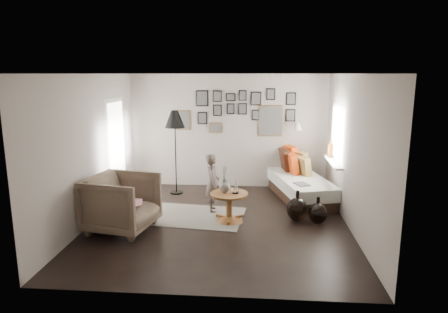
# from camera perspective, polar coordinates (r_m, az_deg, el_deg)

# --- Properties ---
(ground) EXTENTS (4.80, 4.80, 0.00)m
(ground) POSITION_cam_1_polar(r_m,az_deg,el_deg) (7.20, -0.72, -9.41)
(ground) COLOR black
(ground) RESTS_ON ground
(wall_back) EXTENTS (4.50, 0.00, 4.50)m
(wall_back) POSITION_cam_1_polar(r_m,az_deg,el_deg) (9.20, 0.64, 3.63)
(wall_back) COLOR #9E938A
(wall_back) RESTS_ON ground
(wall_front) EXTENTS (4.50, 0.00, 4.50)m
(wall_front) POSITION_cam_1_polar(r_m,az_deg,el_deg) (4.52, -3.59, -4.98)
(wall_front) COLOR #9E938A
(wall_front) RESTS_ON ground
(wall_left) EXTENTS (0.00, 4.80, 4.80)m
(wall_left) POSITION_cam_1_polar(r_m,az_deg,el_deg) (7.39, -18.40, 1.02)
(wall_left) COLOR #9E938A
(wall_left) RESTS_ON ground
(wall_right) EXTENTS (0.00, 4.80, 4.80)m
(wall_right) POSITION_cam_1_polar(r_m,az_deg,el_deg) (7.00, 17.91, 0.48)
(wall_right) COLOR #9E938A
(wall_right) RESTS_ON ground
(ceiling) EXTENTS (4.80, 4.80, 0.00)m
(ceiling) POSITION_cam_1_polar(r_m,az_deg,el_deg) (6.71, -0.78, 11.76)
(ceiling) COLOR white
(ceiling) RESTS_ON wall_back
(door_left) EXTENTS (0.00, 2.14, 2.14)m
(door_left) POSITION_cam_1_polar(r_m,az_deg,el_deg) (8.53, -15.10, 0.88)
(door_left) COLOR white
(door_left) RESTS_ON wall_left
(window_right) EXTENTS (0.15, 1.32, 1.30)m
(window_right) POSITION_cam_1_polar(r_m,az_deg,el_deg) (8.34, 15.19, -0.19)
(window_right) COLOR white
(window_right) RESTS_ON wall_right
(gallery_wall) EXTENTS (2.74, 0.03, 1.08)m
(gallery_wall) POSITION_cam_1_polar(r_m,az_deg,el_deg) (9.11, 2.45, 6.35)
(gallery_wall) COLOR brown
(gallery_wall) RESTS_ON wall_back
(wall_sconce) EXTENTS (0.18, 0.36, 0.16)m
(wall_sconce) POSITION_cam_1_polar(r_m,az_deg,el_deg) (8.94, 10.51, 4.25)
(wall_sconce) COLOR white
(wall_sconce) RESTS_ON wall_back
(rug) EXTENTS (1.90, 1.42, 0.01)m
(rug) POSITION_cam_1_polar(r_m,az_deg,el_deg) (7.51, -4.22, -8.48)
(rug) COLOR #BAB3A3
(rug) RESTS_ON ground
(pedestal_table) EXTENTS (0.67, 0.67, 0.53)m
(pedestal_table) POSITION_cam_1_polar(r_m,az_deg,el_deg) (7.17, 0.74, -7.41)
(pedestal_table) COLOR brown
(pedestal_table) RESTS_ON ground
(vase) EXTENTS (0.19, 0.19, 0.48)m
(vase) POSITION_cam_1_polar(r_m,az_deg,el_deg) (7.07, 0.11, -4.04)
(vase) COLOR black
(vase) RESTS_ON pedestal_table
(candles) EXTENTS (0.12, 0.12, 0.25)m
(candles) POSITION_cam_1_polar(r_m,az_deg,el_deg) (7.04, 1.64, -4.32)
(candles) COLOR black
(candles) RESTS_ON pedestal_table
(daybed) EXTENTS (1.36, 2.22, 1.02)m
(daybed) POSITION_cam_1_polar(r_m,az_deg,el_deg) (8.66, 10.87, -3.72)
(daybed) COLOR black
(daybed) RESTS_ON ground
(magazine_on_daybed) EXTENTS (0.34, 0.38, 0.02)m
(magazine_on_daybed) POSITION_cam_1_polar(r_m,az_deg,el_deg) (7.99, 11.04, -3.88)
(magazine_on_daybed) COLOR black
(magazine_on_daybed) RESTS_ON daybed
(armchair) EXTENTS (1.23, 1.20, 0.95)m
(armchair) POSITION_cam_1_polar(r_m,az_deg,el_deg) (6.93, -14.39, -6.45)
(armchair) COLOR brown
(armchair) RESTS_ON ground
(armchair_cushion) EXTENTS (0.52, 0.53, 0.20)m
(armchair_cushion) POSITION_cam_1_polar(r_m,az_deg,el_deg) (6.97, -14.03, -6.32)
(armchair_cushion) COLOR white
(armchair_cushion) RESTS_ON armchair
(floor_lamp) EXTENTS (0.43, 0.43, 1.83)m
(floor_lamp) POSITION_cam_1_polar(r_m,az_deg,el_deg) (8.63, -7.04, 4.89)
(floor_lamp) COLOR black
(floor_lamp) RESTS_ON ground
(magazine_basket) EXTENTS (0.40, 0.40, 0.38)m
(magazine_basket) POSITION_cam_1_polar(r_m,az_deg,el_deg) (7.02, -17.06, -8.88)
(magazine_basket) COLOR black
(magazine_basket) RESTS_ON ground
(demijohn_large) EXTENTS (0.37, 0.37, 0.56)m
(demijohn_large) POSITION_cam_1_polar(r_m,az_deg,el_deg) (7.34, 10.38, -7.41)
(demijohn_large) COLOR black
(demijohn_large) RESTS_ON ground
(demijohn_small) EXTENTS (0.33, 0.33, 0.51)m
(demijohn_small) POSITION_cam_1_polar(r_m,az_deg,el_deg) (7.28, 13.24, -7.90)
(demijohn_small) COLOR black
(demijohn_small) RESTS_ON ground
(child) EXTENTS (0.34, 0.45, 1.12)m
(child) POSITION_cam_1_polar(r_m,az_deg,el_deg) (7.61, -1.66, -3.79)
(child) COLOR brown
(child) RESTS_ON ground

